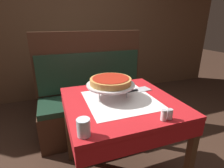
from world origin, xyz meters
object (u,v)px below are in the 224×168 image
object	(u,v)px
dining_table_rear	(73,66)
salt_shaker	(164,115)
condiment_caddy	(72,58)
pizza_pan_stand	(111,85)
dining_table_front	(121,111)
water_glass_near	(84,127)
booth_bench	(95,106)
napkin_holder	(104,80)
pepper_shaker	(170,114)
deep_dish_pizza	(111,81)
pizza_server	(136,90)

from	to	relation	value
dining_table_rear	salt_shaker	world-z (taller)	salt_shaker
dining_table_rear	condiment_caddy	size ratio (longest dim) A/B	5.50
dining_table_rear	pizza_pan_stand	xyz separation A→B (m)	(0.09, -1.56, 0.21)
dining_table_front	water_glass_near	world-z (taller)	water_glass_near
booth_bench	salt_shaker	distance (m)	1.25
dining_table_rear	napkin_holder	xyz separation A→B (m)	(0.12, -1.27, 0.15)
booth_bench	pepper_shaker	distance (m)	1.26
dining_table_front	pepper_shaker	world-z (taller)	pepper_shaker
pizza_pan_stand	deep_dish_pizza	xyz separation A→B (m)	(0.00, 0.00, 0.03)
deep_dish_pizza	pizza_server	bearing A→B (deg)	10.31
dining_table_front	pepper_shaker	xyz separation A→B (m)	(0.17, -0.36, 0.13)
deep_dish_pizza	pizza_server	xyz separation A→B (m)	(0.25, 0.05, -0.13)
booth_bench	water_glass_near	world-z (taller)	booth_bench
water_glass_near	condiment_caddy	distance (m)	1.93
dining_table_rear	deep_dish_pizza	world-z (taller)	deep_dish_pizza
dining_table_front	deep_dish_pizza	distance (m)	0.25
booth_bench	napkin_holder	distance (m)	0.64
pepper_shaker	deep_dish_pizza	bearing A→B (deg)	117.36
dining_table_front	deep_dish_pizza	size ratio (longest dim) A/B	2.61
napkin_holder	pizza_server	bearing A→B (deg)	-48.75
pizza_pan_stand	deep_dish_pizza	bearing A→B (deg)	0.00
booth_bench	condiment_caddy	xyz separation A→B (m)	(-0.14, 0.78, 0.47)
pizza_server	salt_shaker	bearing A→B (deg)	-97.70
pizza_pan_stand	condiment_caddy	distance (m)	1.50
condiment_caddy	pizza_server	bearing A→B (deg)	-76.59
dining_table_rear	salt_shaker	xyz separation A→B (m)	(0.27, -2.00, 0.14)
pizza_pan_stand	condiment_caddy	world-z (taller)	condiment_caddy
pizza_pan_stand	salt_shaker	distance (m)	0.48
water_glass_near	napkin_holder	bearing A→B (deg)	65.08
water_glass_near	dining_table_rear	bearing A→B (deg)	83.93
dining_table_front	pizza_pan_stand	xyz separation A→B (m)	(-0.05, 0.08, 0.19)
salt_shaker	napkin_holder	world-z (taller)	napkin_holder
pizza_server	napkin_holder	world-z (taller)	napkin_holder
dining_table_front	salt_shaker	size ratio (longest dim) A/B	11.92
booth_bench	deep_dish_pizza	bearing A→B (deg)	-93.45
deep_dish_pizza	condiment_caddy	distance (m)	1.50
dining_table_rear	condiment_caddy	distance (m)	0.16
booth_bench	deep_dish_pizza	size ratio (longest dim) A/B	4.15
pizza_pan_stand	booth_bench	bearing A→B (deg)	86.55
booth_bench	pepper_shaker	xyz separation A→B (m)	(0.18, -1.16, 0.46)
pizza_pan_stand	deep_dish_pizza	distance (m)	0.03
salt_shaker	napkin_holder	bearing A→B (deg)	101.65
dining_table_front	pizza_server	bearing A→B (deg)	32.67
pizza_pan_stand	pizza_server	distance (m)	0.27
dining_table_rear	pepper_shaker	distance (m)	2.03
deep_dish_pizza	napkin_holder	bearing A→B (deg)	83.58
booth_bench	pepper_shaker	size ratio (longest dim) A/B	20.16
booth_bench	water_glass_near	bearing A→B (deg)	-106.75
dining_table_front	napkin_holder	xyz separation A→B (m)	(-0.02, 0.37, 0.14)
water_glass_near	pepper_shaker	size ratio (longest dim) A/B	1.47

